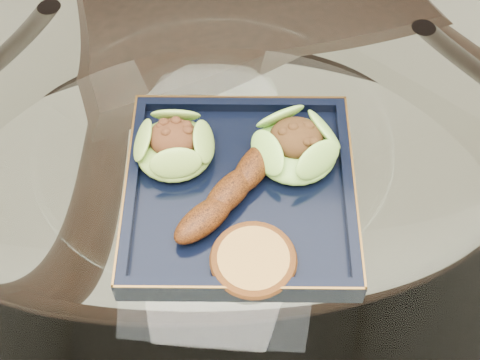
{
  "coord_description": "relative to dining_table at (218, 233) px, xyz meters",
  "views": [
    {
      "loc": [
        0.07,
        -0.48,
        1.44
      ],
      "look_at": [
        0.04,
        -0.05,
        0.8
      ],
      "focal_mm": 50.0,
      "sensor_mm": 36.0,
      "label": 1
    }
  ],
  "objects": [
    {
      "name": "navy_plate",
      "position": [
        0.04,
        -0.05,
        0.17
      ],
      "size": [
        0.29,
        0.29,
        0.02
      ],
      "primitive_type": "cube",
      "rotation": [
        0.0,
        0.0,
        0.07
      ],
      "color": "black",
      "rests_on": "dining_table"
    },
    {
      "name": "crumb_patty",
      "position": [
        0.06,
        -0.14,
        0.19
      ],
      "size": [
        0.09,
        0.09,
        0.02
      ],
      "primitive_type": "cylinder",
      "rotation": [
        0.0,
        0.0,
        -0.12
      ],
      "color": "#B1873B",
      "rests_on": "navy_plate"
    },
    {
      "name": "roasted_plantain",
      "position": [
        0.02,
        -0.06,
        0.2
      ],
      "size": [
        0.12,
        0.16,
        0.03
      ],
      "primitive_type": "ellipsoid",
      "rotation": [
        0.0,
        0.0,
        0.99
      ],
      "color": "#5A2709",
      "rests_on": "navy_plate"
    },
    {
      "name": "lettuce_wrap_right",
      "position": [
        0.1,
        0.01,
        0.2
      ],
      "size": [
        0.12,
        0.12,
        0.04
      ],
      "primitive_type": "ellipsoid",
      "rotation": [
        0.0,
        0.0,
        0.21
      ],
      "color": "#6EA831",
      "rests_on": "navy_plate"
    },
    {
      "name": "dining_table",
      "position": [
        0.0,
        0.0,
        0.0
      ],
      "size": [
        1.13,
        1.13,
        0.77
      ],
      "color": "white",
      "rests_on": "ground"
    },
    {
      "name": "lettuce_wrap_left",
      "position": [
        -0.05,
        -0.0,
        0.2
      ],
      "size": [
        0.12,
        0.12,
        0.03
      ],
      "primitive_type": "ellipsoid",
      "rotation": [
        0.0,
        0.0,
        -0.3
      ],
      "color": "olive",
      "rests_on": "navy_plate"
    }
  ]
}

